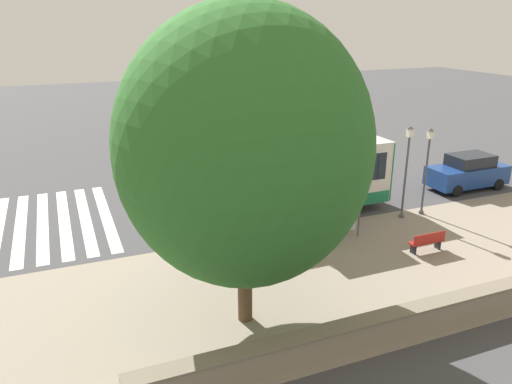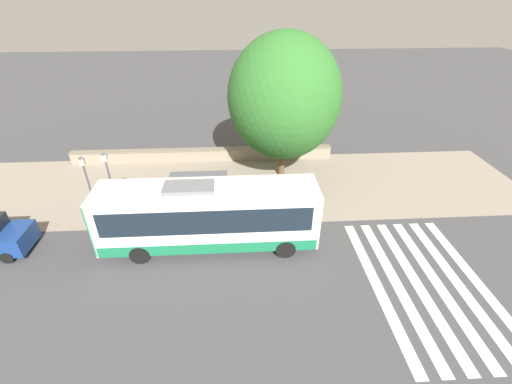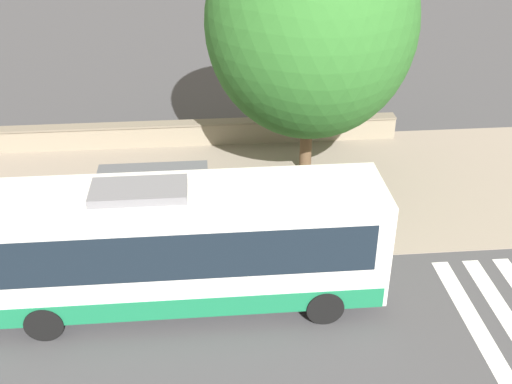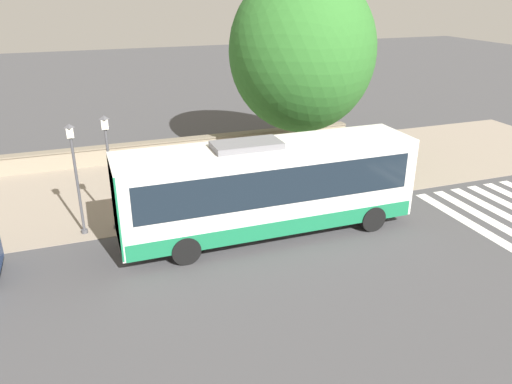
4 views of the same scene
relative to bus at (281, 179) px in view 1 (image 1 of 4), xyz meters
name	(u,v)px [view 1 (image 1 of 4)]	position (x,y,z in m)	size (l,w,h in m)	color
ground_plane	(317,225)	(-1.65, -1.11, -1.91)	(120.00, 120.00, 0.00)	#424244
sidewalk_plaza	(373,268)	(-6.15, -1.11, -1.90)	(9.00, 44.00, 0.02)	gray
crosswalk_stripes	(53,222)	(3.35, 10.21, -1.90)	(9.00, 5.25, 0.01)	silver
stone_wall	(450,311)	(-10.20, -1.11, -1.41)	(0.60, 20.00, 0.98)	gray
bus	(281,179)	(0.00, 0.00, 0.00)	(2.61, 10.96, 3.69)	silver
bus_shelter	(325,193)	(-2.96, -0.70, 0.19)	(1.51, 3.29, 2.56)	#515459
pedestrian	(201,223)	(-1.56, 4.39, -0.96)	(0.34, 0.22, 1.62)	#2D3347
bench	(427,241)	(-5.80, -3.93, -1.43)	(0.40, 1.56, 0.88)	maroon
street_lamp_near	(407,165)	(-2.34, -5.35, 0.74)	(0.28, 0.28, 4.47)	#4C4C51
street_lamp_far	(427,164)	(-2.32, -6.54, 0.63)	(0.28, 0.28, 4.27)	#4C4C51
shade_tree	(244,148)	(-7.51, 4.70, 3.74)	(7.31, 7.31, 9.67)	brown
parked_car_behind_bus	(468,172)	(-0.11, -11.47, -0.95)	(2.01, 4.53, 1.95)	navy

